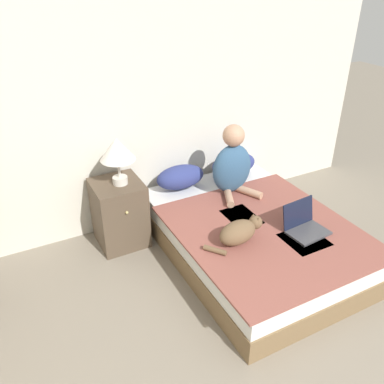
{
  "coord_description": "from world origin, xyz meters",
  "views": [
    {
      "loc": [
        -1.27,
        0.12,
        2.37
      ],
      "look_at": [
        0.05,
        2.64,
        0.75
      ],
      "focal_mm": 38.0,
      "sensor_mm": 36.0,
      "label": 1
    }
  ],
  "objects_px": {
    "bed": "(252,237)",
    "nightstand": "(120,213)",
    "table_lamp": "(117,151)",
    "pillow_near": "(180,177)",
    "cat_tabby": "(239,232)",
    "person_sitting": "(232,165)",
    "laptop_open": "(305,226)",
    "pillow_far": "(234,164)"
  },
  "relations": [
    {
      "from": "bed",
      "to": "nightstand",
      "type": "bearing_deg",
      "value": 142.27
    },
    {
      "from": "table_lamp",
      "to": "pillow_near",
      "type": "bearing_deg",
      "value": 7.42
    },
    {
      "from": "table_lamp",
      "to": "cat_tabby",
      "type": "bearing_deg",
      "value": -55.87
    },
    {
      "from": "person_sitting",
      "to": "laptop_open",
      "type": "height_order",
      "value": "person_sitting"
    },
    {
      "from": "cat_tabby",
      "to": "nightstand",
      "type": "relative_size",
      "value": 0.85
    },
    {
      "from": "pillow_far",
      "to": "laptop_open",
      "type": "xyz_separation_m",
      "value": [
        -0.04,
        -1.17,
        -0.06
      ]
    },
    {
      "from": "pillow_far",
      "to": "person_sitting",
      "type": "relative_size",
      "value": 0.72
    },
    {
      "from": "bed",
      "to": "person_sitting",
      "type": "height_order",
      "value": "person_sitting"
    },
    {
      "from": "pillow_near",
      "to": "cat_tabby",
      "type": "height_order",
      "value": "pillow_near"
    },
    {
      "from": "cat_tabby",
      "to": "laptop_open",
      "type": "bearing_deg",
      "value": -19.77
    },
    {
      "from": "pillow_far",
      "to": "laptop_open",
      "type": "distance_m",
      "value": 1.17
    },
    {
      "from": "table_lamp",
      "to": "bed",
      "type": "bearing_deg",
      "value": -37.85
    },
    {
      "from": "pillow_near",
      "to": "pillow_far",
      "type": "relative_size",
      "value": 1.0
    },
    {
      "from": "bed",
      "to": "pillow_far",
      "type": "distance_m",
      "value": 0.93
    },
    {
      "from": "pillow_far",
      "to": "nightstand",
      "type": "distance_m",
      "value": 1.31
    },
    {
      "from": "cat_tabby",
      "to": "pillow_far",
      "type": "bearing_deg",
      "value": 52.16
    },
    {
      "from": "pillow_far",
      "to": "nightstand",
      "type": "xyz_separation_m",
      "value": [
        -1.29,
        -0.06,
        -0.19
      ]
    },
    {
      "from": "laptop_open",
      "to": "table_lamp",
      "type": "height_order",
      "value": "table_lamp"
    },
    {
      "from": "person_sitting",
      "to": "table_lamp",
      "type": "height_order",
      "value": "person_sitting"
    },
    {
      "from": "person_sitting",
      "to": "table_lamp",
      "type": "relative_size",
      "value": 1.57
    },
    {
      "from": "pillow_near",
      "to": "cat_tabby",
      "type": "distance_m",
      "value": 1.04
    },
    {
      "from": "laptop_open",
      "to": "nightstand",
      "type": "bearing_deg",
      "value": 133.73
    },
    {
      "from": "person_sitting",
      "to": "table_lamp",
      "type": "distance_m",
      "value": 1.1
    },
    {
      "from": "person_sitting",
      "to": "laptop_open",
      "type": "xyz_separation_m",
      "value": [
        0.18,
        -0.85,
        -0.24
      ]
    },
    {
      "from": "bed",
      "to": "cat_tabby",
      "type": "distance_m",
      "value": 0.48
    },
    {
      "from": "person_sitting",
      "to": "nightstand",
      "type": "height_order",
      "value": "person_sitting"
    },
    {
      "from": "person_sitting",
      "to": "nightstand",
      "type": "distance_m",
      "value": 1.16
    },
    {
      "from": "laptop_open",
      "to": "table_lamp",
      "type": "bearing_deg",
      "value": 133.55
    },
    {
      "from": "pillow_far",
      "to": "cat_tabby",
      "type": "bearing_deg",
      "value": -120.62
    },
    {
      "from": "person_sitting",
      "to": "bed",
      "type": "bearing_deg",
      "value": -99.84
    },
    {
      "from": "nightstand",
      "to": "pillow_near",
      "type": "bearing_deg",
      "value": 5.3
    },
    {
      "from": "pillow_far",
      "to": "table_lamp",
      "type": "bearing_deg",
      "value": -176.24
    },
    {
      "from": "pillow_far",
      "to": "table_lamp",
      "type": "distance_m",
      "value": 1.34
    },
    {
      "from": "pillow_near",
      "to": "laptop_open",
      "type": "height_order",
      "value": "laptop_open"
    },
    {
      "from": "pillow_far",
      "to": "nightstand",
      "type": "height_order",
      "value": "nightstand"
    },
    {
      "from": "bed",
      "to": "cat_tabby",
      "type": "relative_size",
      "value": 3.65
    },
    {
      "from": "bed",
      "to": "pillow_far",
      "type": "height_order",
      "value": "pillow_far"
    },
    {
      "from": "person_sitting",
      "to": "cat_tabby",
      "type": "xyz_separation_m",
      "value": [
        -0.39,
        -0.73,
        -0.19
      ]
    },
    {
      "from": "pillow_near",
      "to": "pillow_far",
      "type": "distance_m",
      "value": 0.63
    },
    {
      "from": "cat_tabby",
      "to": "bed",
      "type": "bearing_deg",
      "value": 28.62
    },
    {
      "from": "pillow_near",
      "to": "nightstand",
      "type": "distance_m",
      "value": 0.7
    },
    {
      "from": "cat_tabby",
      "to": "nightstand",
      "type": "distance_m",
      "value": 1.2
    }
  ]
}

